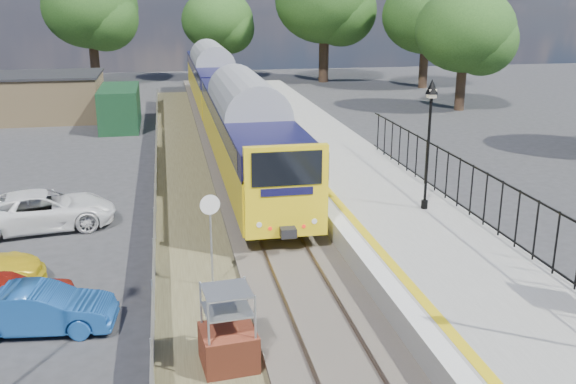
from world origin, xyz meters
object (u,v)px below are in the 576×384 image
object	(u,v)px
car_white	(43,210)
car_blue	(40,309)
train	(225,95)
brick_plinth	(228,330)
victorian_lamp_north	(430,114)
speed_sign	(211,225)
car_red	(0,296)

from	to	relation	value
car_white	car_blue	bearing A→B (deg)	179.80
train	car_white	xyz separation A→B (m)	(-8.21, -16.01, -1.63)
brick_plinth	victorian_lamp_north	bearing A→B (deg)	43.86
speed_sign	car_red	distance (m)	5.80
train	car_white	bearing A→B (deg)	-117.16
brick_plinth	car_white	xyz separation A→B (m)	(-5.71, 10.45, -0.24)
brick_plinth	speed_sign	bearing A→B (deg)	90.58
victorian_lamp_north	car_red	bearing A→B (deg)	-163.18
brick_plinth	speed_sign	world-z (taller)	speed_sign
speed_sign	car_white	xyz separation A→B (m)	(-5.67, 6.28, -1.26)
car_blue	car_red	bearing A→B (deg)	58.22
victorian_lamp_north	car_red	xyz separation A→B (m)	(-13.44, -4.06, -3.64)
victorian_lamp_north	car_white	distance (m)	14.29
victorian_lamp_north	brick_plinth	bearing A→B (deg)	-136.14
victorian_lamp_north	train	xyz separation A→B (m)	(-5.30, 18.97, -1.96)
car_white	victorian_lamp_north	bearing A→B (deg)	-111.27
train	speed_sign	world-z (taller)	train
speed_sign	car_red	bearing A→B (deg)	177.35
car_red	car_white	world-z (taller)	car_white
speed_sign	victorian_lamp_north	bearing A→B (deg)	12.81
car_white	speed_sign	bearing A→B (deg)	-146.84
car_red	car_blue	distance (m)	1.44
speed_sign	car_white	size ratio (longest dim) A/B	0.56
brick_plinth	car_blue	xyz separation A→B (m)	(-4.50, 2.56, -0.34)
brick_plinth	speed_sign	size ratio (longest dim) A/B	0.68
brick_plinth	car_red	world-z (taller)	brick_plinth
speed_sign	car_white	bearing A→B (deg)	121.92
train	brick_plinth	distance (m)	26.62
victorian_lamp_north	car_blue	distance (m)	13.76
brick_plinth	car_white	bearing A→B (deg)	118.66
car_blue	car_white	distance (m)	7.99
brick_plinth	car_white	size ratio (longest dim) A/B	0.39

